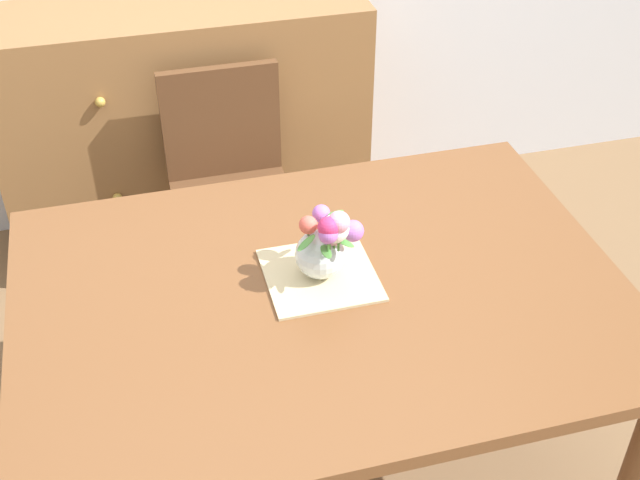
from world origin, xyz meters
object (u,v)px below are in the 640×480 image
chair_far (230,178)px  flower_vase (326,243)px  dresser (186,129)px  dining_table (322,312)px

chair_far → flower_vase: size_ratio=3.93×
chair_far → dresser: 0.43m
chair_far → flower_vase: (0.12, -0.87, 0.33)m
chair_far → flower_vase: bearing=97.7°
dining_table → flower_vase: size_ratio=6.94×
chair_far → dresser: dresser is taller
chair_far → dining_table: bearing=96.0°
dining_table → chair_far: chair_far is taller
dining_table → flower_vase: 0.20m
chair_far → flower_vase: 0.94m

